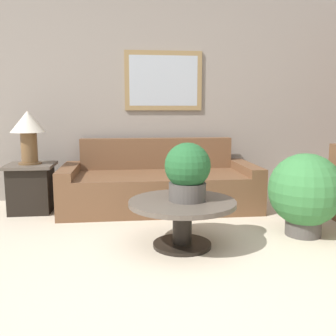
# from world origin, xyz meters

# --- Properties ---
(ground_plane) EXTENTS (20.00, 20.00, 0.00)m
(ground_plane) POSITION_xyz_m (0.00, 0.00, 0.00)
(ground_plane) COLOR beige
(wall_back) EXTENTS (7.68, 0.09, 2.60)m
(wall_back) POSITION_xyz_m (0.00, 2.91, 1.31)
(wall_back) COLOR gray
(wall_back) RESTS_ON ground_plane
(couch_main) EXTENTS (2.28, 0.98, 0.81)m
(couch_main) POSITION_xyz_m (-0.02, 2.33, 0.26)
(couch_main) COLOR brown
(couch_main) RESTS_ON ground_plane
(coffee_table) EXTENTS (0.92, 0.92, 0.41)m
(coffee_table) POSITION_xyz_m (0.05, 1.00, 0.30)
(coffee_table) COLOR black
(coffee_table) RESTS_ON ground_plane
(side_table) EXTENTS (0.53, 0.53, 0.56)m
(side_table) POSITION_xyz_m (-1.50, 2.31, 0.28)
(side_table) COLOR black
(side_table) RESTS_ON ground_plane
(table_lamp) EXTENTS (0.39, 0.39, 0.60)m
(table_lamp) POSITION_xyz_m (-1.50, 2.31, 0.96)
(table_lamp) COLOR brown
(table_lamp) RESTS_ON side_table
(potted_plant_on_table) EXTENTS (0.39, 0.39, 0.49)m
(potted_plant_on_table) POSITION_xyz_m (0.09, 1.01, 0.66)
(potted_plant_on_table) COLOR #4C4742
(potted_plant_on_table) RESTS_ON coffee_table
(potted_plant_floor) EXTENTS (0.68, 0.68, 0.77)m
(potted_plant_floor) POSITION_xyz_m (1.23, 1.16, 0.42)
(potted_plant_floor) COLOR #4C4742
(potted_plant_floor) RESTS_ON ground_plane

